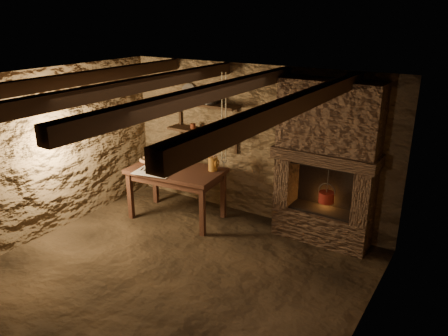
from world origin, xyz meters
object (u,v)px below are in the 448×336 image
Objects in this scene: iron_stockpot at (210,98)px; red_pot at (326,196)px; wooden_bowl at (149,160)px; stoneware_jug at (213,157)px; work_table at (177,192)px.

iron_stockpot reaches higher than red_pot.
wooden_bowl is 0.58× the size of red_pot.
stoneware_jug is 0.92× the size of red_pot.
red_pot is at bearing 9.09° from wooden_bowl.
work_table is 4.84× the size of wooden_bowl.
stoneware_jug is 2.02× the size of iron_stockpot.
wooden_bowl is at bearing -144.67° from iron_stockpot.
work_table is 2.32m from red_pot.
wooden_bowl is 1.41m from iron_stockpot.
stoneware_jug is 0.95m from iron_stockpot.
iron_stockpot reaches higher than stoneware_jug.
red_pot is (1.73, 0.24, -0.33)m from stoneware_jug.
work_table is 0.83m from stoneware_jug.
red_pot is at bearing 25.14° from stoneware_jug.
wooden_bowl is at bearing -170.91° from red_pot.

